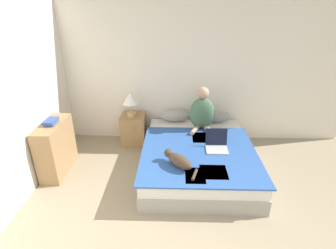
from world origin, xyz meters
The scene contains 12 objects.
wall_back centered at (0.00, 3.52, 1.27)m, with size 5.42×0.05×2.55m.
wall_side centered at (-2.23, 1.75, 1.27)m, with size 0.05×4.50×2.55m.
bed centered at (0.05, 2.45, 0.20)m, with size 1.63×1.99×0.41m.
pillow_near centered at (-0.30, 3.32, 0.51)m, with size 0.54×0.21×0.21m.
pillow_far centered at (0.41, 3.32, 0.51)m, with size 0.54×0.21×0.21m.
person_sitting centered at (0.15, 3.04, 0.70)m, with size 0.42×0.41×0.71m.
cat_tabby centered at (-0.24, 1.91, 0.49)m, with size 0.44×0.51×0.18m.
laptop_open centered at (0.31, 2.37, 0.46)m, with size 0.32×0.31×0.26m.
nightstand centered at (-1.03, 3.24, 0.27)m, with size 0.41×0.44×0.55m.
table_lamp centered at (-1.04, 3.20, 0.84)m, with size 0.27×0.27×0.42m.
bookshelf centered at (-2.04, 2.35, 0.39)m, with size 0.28×0.77×0.78m.
book_stack_top centered at (-2.03, 2.34, 0.81)m, with size 0.15×0.24×0.06m.
Camera 1 is at (-0.29, -0.93, 2.33)m, focal length 28.00 mm.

